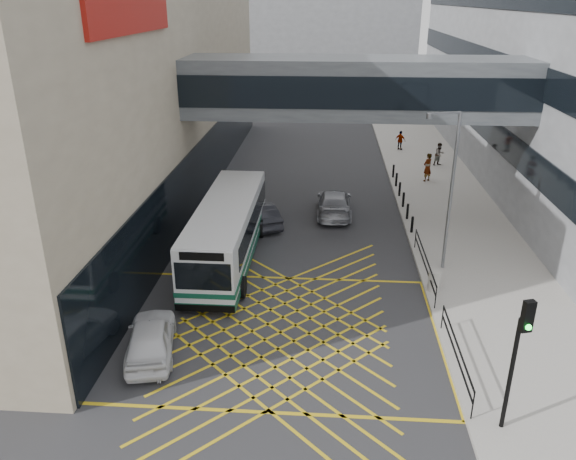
% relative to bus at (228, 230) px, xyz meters
% --- Properties ---
extents(ground, '(120.00, 120.00, 0.00)m').
position_rel_bus_xyz_m(ground, '(3.06, -6.20, -1.61)').
color(ground, '#333335').
extents(building_whsmith, '(24.17, 42.00, 16.00)m').
position_rel_bus_xyz_m(building_whsmith, '(-14.92, 9.80, 6.39)').
color(building_whsmith, tan).
rests_on(building_whsmith, ground).
extents(building_far, '(28.00, 16.00, 18.00)m').
position_rel_bus_xyz_m(building_far, '(1.06, 53.80, 7.39)').
color(building_far, gray).
rests_on(building_far, ground).
extents(skybridge, '(20.00, 4.10, 3.00)m').
position_rel_bus_xyz_m(skybridge, '(6.06, 5.80, 5.89)').
color(skybridge, '#50555A').
rests_on(skybridge, ground).
extents(pavement, '(6.00, 54.00, 0.16)m').
position_rel_bus_xyz_m(pavement, '(12.06, 8.80, -1.53)').
color(pavement, '#ADA89F').
rests_on(pavement, ground).
extents(box_junction, '(12.00, 9.00, 0.01)m').
position_rel_bus_xyz_m(box_junction, '(3.06, -6.20, -1.60)').
color(box_junction, gold).
rests_on(box_junction, ground).
extents(bus, '(2.72, 10.72, 3.00)m').
position_rel_bus_xyz_m(bus, '(0.00, 0.00, 0.00)').
color(bus, silver).
rests_on(bus, ground).
extents(car_white, '(2.65, 4.66, 1.40)m').
position_rel_bus_xyz_m(car_white, '(-1.44, -7.91, -0.91)').
color(car_white, silver).
rests_on(car_white, ground).
extents(car_dark, '(3.16, 4.35, 1.27)m').
position_rel_bus_xyz_m(car_dark, '(1.04, 4.64, -0.97)').
color(car_dark, black).
rests_on(car_dark, ground).
extents(car_silver, '(2.07, 4.88, 1.52)m').
position_rel_bus_xyz_m(car_silver, '(5.14, 6.62, -0.85)').
color(car_silver, '#999AA1').
rests_on(car_silver, ground).
extents(traffic_light, '(0.35, 0.52, 4.38)m').
position_rel_bus_xyz_m(traffic_light, '(10.07, -11.08, 1.40)').
color(traffic_light, black).
rests_on(traffic_light, pavement).
extents(street_lamp, '(1.62, 0.75, 7.30)m').
position_rel_bus_xyz_m(street_lamp, '(10.05, -0.42, 2.71)').
color(street_lamp, slate).
rests_on(street_lamp, pavement).
extents(litter_bin, '(0.53, 0.53, 0.91)m').
position_rel_bus_xyz_m(litter_bin, '(9.41, -2.67, -0.99)').
color(litter_bin, '#ADA89E').
rests_on(litter_bin, pavement).
extents(kerb_railings, '(0.05, 12.54, 1.00)m').
position_rel_bus_xyz_m(kerb_railings, '(9.21, -4.42, -0.73)').
color(kerb_railings, black).
rests_on(kerb_railings, pavement).
extents(bollards, '(0.14, 10.14, 0.90)m').
position_rel_bus_xyz_m(bollards, '(9.31, 8.80, -1.00)').
color(bollards, black).
rests_on(bollards, pavement).
extents(pedestrian_a, '(0.94, 0.91, 1.93)m').
position_rel_bus_xyz_m(pedestrian_a, '(11.51, 13.10, -0.48)').
color(pedestrian_a, gray).
rests_on(pedestrian_a, pavement).
extents(pedestrian_b, '(0.96, 0.84, 1.69)m').
position_rel_bus_xyz_m(pedestrian_b, '(13.02, 17.11, -0.60)').
color(pedestrian_b, gray).
rests_on(pedestrian_b, pavement).
extents(pedestrian_c, '(1.01, 0.88, 1.56)m').
position_rel_bus_xyz_m(pedestrian_c, '(10.63, 21.57, -0.67)').
color(pedestrian_c, gray).
rests_on(pedestrian_c, pavement).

